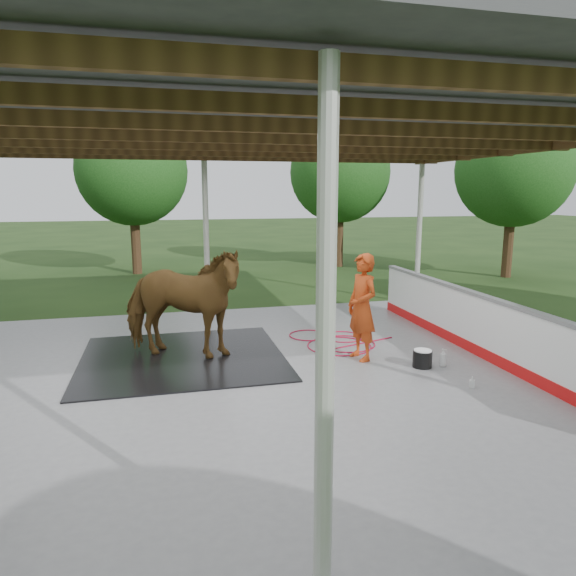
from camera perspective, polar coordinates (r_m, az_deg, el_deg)
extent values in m
plane|color=#1E3814|center=(8.55, -5.93, -10.27)|extent=(100.00, 100.00, 0.00)
cube|color=slate|center=(8.54, -5.93, -10.11)|extent=(12.00, 10.00, 0.05)
cylinder|color=beige|center=(3.56, 4.15, -6.95)|extent=(0.14, 0.14, 3.85)
cylinder|color=beige|center=(12.71, -9.07, 5.70)|extent=(0.14, 0.14, 3.85)
cylinder|color=beige|center=(14.36, 14.36, 6.06)|extent=(0.14, 0.14, 3.85)
cube|color=brown|center=(3.67, 3.53, 23.26)|extent=(12.00, 0.10, 0.18)
cube|color=brown|center=(5.10, -1.81, 19.71)|extent=(12.00, 0.10, 0.18)
cube|color=brown|center=(6.56, -4.69, 17.66)|extent=(12.00, 0.10, 0.18)
cube|color=brown|center=(8.03, -6.48, 16.33)|extent=(12.00, 0.10, 0.18)
cube|color=brown|center=(9.51, -7.70, 15.41)|extent=(12.00, 0.10, 0.18)
cube|color=brown|center=(11.00, -8.58, 14.74)|extent=(12.00, 0.10, 0.18)
cube|color=brown|center=(12.49, -9.25, 14.22)|extent=(12.00, 0.10, 0.18)
cube|color=brown|center=(10.44, 27.41, 13.92)|extent=(0.12, 10.00, 0.18)
cube|color=#38383A|center=(8.05, -6.51, 17.75)|extent=(12.60, 10.60, 0.10)
cube|color=red|center=(10.15, 20.87, -6.64)|extent=(0.14, 8.00, 0.20)
cube|color=white|center=(10.02, 21.08, -3.90)|extent=(0.12, 8.00, 1.00)
cube|color=slate|center=(9.91, 21.28, -0.99)|extent=(0.16, 8.00, 0.06)
cylinder|color=#382314|center=(20.04, -16.53, 4.66)|extent=(0.36, 0.36, 2.20)
sphere|color=#194714|center=(19.96, -16.95, 12.38)|extent=(4.00, 4.00, 4.00)
cylinder|color=#382314|center=(21.22, 5.66, 5.36)|extent=(0.36, 0.36, 2.20)
sphere|color=#194714|center=(21.15, 5.80, 12.66)|extent=(4.00, 4.00, 4.00)
cylinder|color=#382314|center=(20.07, 23.24, 4.24)|extent=(0.36, 0.36, 2.20)
sphere|color=#194714|center=(19.98, 23.82, 11.95)|extent=(4.00, 4.00, 4.00)
cube|color=black|center=(9.65, -11.59, -7.57)|extent=(3.61, 3.38, 0.03)
imported|color=brown|center=(9.39, -11.82, -1.64)|extent=(2.62, 1.99, 2.01)
imported|color=#BF3F14|center=(9.27, 8.24, -2.11)|extent=(0.61, 0.79, 1.93)
cylinder|color=black|center=(9.26, 14.70, -7.63)|extent=(0.33, 0.33, 0.29)
cylinder|color=white|center=(9.22, 14.74, -6.77)|extent=(0.30, 0.30, 0.03)
imported|color=silver|center=(9.38, 16.86, -7.42)|extent=(0.17, 0.17, 0.32)
imported|color=#338CD8|center=(8.58, 19.77, -9.80)|extent=(0.11, 0.11, 0.18)
torus|color=#A60B2D|center=(10.36, 6.43, -6.15)|extent=(1.17, 1.17, 0.02)
torus|color=#A60B2D|center=(10.83, 6.11, -5.40)|extent=(0.83, 0.83, 0.02)
torus|color=#A60B2D|center=(10.89, 2.31, -5.25)|extent=(0.83, 0.83, 0.02)
torus|color=#A60B2D|center=(10.20, 5.71, -6.41)|extent=(1.27, 1.27, 0.02)
cylinder|color=#A60B2D|center=(10.46, 8.47, -6.03)|extent=(1.42, 0.48, 0.02)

